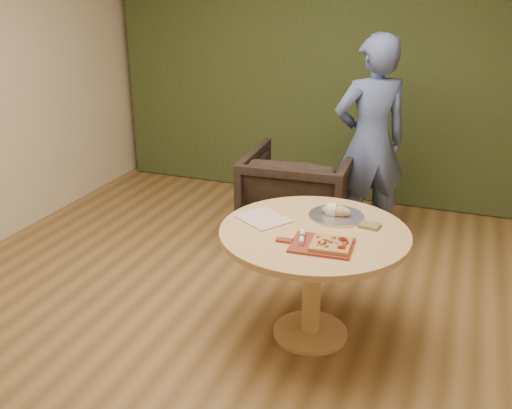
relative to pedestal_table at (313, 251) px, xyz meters
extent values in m
cube|color=olive|center=(-0.46, -0.30, -0.62)|extent=(5.00, 6.00, 0.02)
cube|color=beige|center=(-0.46, 2.71, 0.79)|extent=(5.00, 0.02, 2.80)
cube|color=#2E3B1A|center=(-0.46, 2.60, 0.79)|extent=(4.80, 0.14, 2.78)
cylinder|color=tan|center=(0.00, 0.00, -0.59)|extent=(0.48, 0.48, 0.03)
cylinder|color=tan|center=(0.00, 0.00, -0.25)|extent=(0.12, 0.12, 0.68)
cylinder|color=tan|center=(0.00, 0.00, 0.12)|extent=(1.16, 1.16, 0.04)
cube|color=maroon|center=(0.10, -0.21, 0.15)|extent=(0.37, 0.30, 0.01)
cube|color=maroon|center=(-0.12, -0.22, 0.15)|extent=(0.10, 0.06, 0.01)
cube|color=tan|center=(0.16, -0.21, 0.17)|extent=(0.23, 0.23, 0.02)
cylinder|color=#660C06|center=(0.21, -0.16, 0.18)|extent=(0.05, 0.05, 0.00)
cylinder|color=#660C06|center=(0.23, -0.26, 0.18)|extent=(0.05, 0.05, 0.00)
cylinder|color=#660C06|center=(0.11, -0.24, 0.18)|extent=(0.05, 0.05, 0.00)
cylinder|color=#660C06|center=(0.23, -0.19, 0.18)|extent=(0.04, 0.04, 0.00)
cube|color=#BF8447|center=(0.15, -0.28, 0.18)|extent=(0.02, 0.02, 0.01)
cube|color=#BF8447|center=(0.20, -0.14, 0.18)|extent=(0.03, 0.03, 0.01)
cube|color=#BF8447|center=(0.07, -0.17, 0.18)|extent=(0.02, 0.02, 0.01)
cube|color=#BF8447|center=(0.16, -0.15, 0.18)|extent=(0.02, 0.02, 0.01)
cube|color=#BF8447|center=(0.14, -0.21, 0.18)|extent=(0.03, 0.03, 0.01)
cube|color=#BF8447|center=(0.11, -0.21, 0.18)|extent=(0.02, 0.02, 0.01)
cube|color=#BF8447|center=(0.23, -0.22, 0.18)|extent=(0.02, 0.02, 0.01)
cube|color=#BF8447|center=(0.11, -0.24, 0.18)|extent=(0.03, 0.03, 0.01)
cube|color=#BF8447|center=(0.15, -0.22, 0.18)|extent=(0.03, 0.03, 0.01)
cube|color=#BF8447|center=(0.11, -0.26, 0.18)|extent=(0.02, 0.02, 0.01)
cube|color=#286E20|center=(0.18, -0.14, 0.18)|extent=(0.01, 0.01, 0.00)
cube|color=#286E20|center=(0.10, -0.27, 0.18)|extent=(0.01, 0.01, 0.00)
cube|color=#286E20|center=(0.14, -0.29, 0.18)|extent=(0.01, 0.01, 0.00)
cube|color=#286E20|center=(0.09, -0.27, 0.18)|extent=(0.01, 0.01, 0.00)
cube|color=#286E20|center=(0.11, -0.19, 0.18)|extent=(0.01, 0.01, 0.00)
cube|color=#914362|center=(0.24, -0.21, 0.18)|extent=(0.02, 0.03, 0.00)
cube|color=#914362|center=(0.15, -0.18, 0.18)|extent=(0.01, 0.03, 0.00)
cube|color=#914362|center=(0.14, -0.15, 0.18)|extent=(0.02, 0.03, 0.00)
cube|color=#914362|center=(0.19, -0.22, 0.18)|extent=(0.03, 0.01, 0.00)
cube|color=#914362|center=(0.20, -0.26, 0.18)|extent=(0.01, 0.03, 0.00)
cylinder|color=silver|center=(-0.02, -0.19, 0.17)|extent=(0.07, 0.17, 0.03)
cylinder|color=#194C26|center=(-0.02, -0.19, 0.17)|extent=(0.04, 0.03, 0.03)
cube|color=silver|center=(-0.04, -0.09, 0.17)|extent=(0.02, 0.04, 0.00)
cube|color=white|center=(-0.35, 0.04, 0.15)|extent=(0.39, 0.37, 0.01)
cylinder|color=silver|center=(0.08, 0.25, 0.14)|extent=(0.35, 0.35, 0.01)
cylinder|color=silver|center=(0.08, 0.25, 0.15)|extent=(0.36, 0.36, 0.02)
ellipsoid|color=tan|center=(0.08, 0.25, 0.18)|extent=(0.19, 0.08, 0.07)
cylinder|color=silver|center=(0.05, 0.25, 0.18)|extent=(0.06, 0.09, 0.09)
cube|color=#535C29|center=(0.31, 0.16, 0.15)|extent=(0.13, 0.12, 0.02)
imported|color=black|center=(-0.50, 1.37, -0.16)|extent=(0.92, 0.87, 0.90)
imported|color=#4E6198|center=(0.05, 1.58, 0.28)|extent=(0.78, 0.71, 1.79)
camera|label=1|loc=(0.78, -3.08, 1.57)|focal=40.00mm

